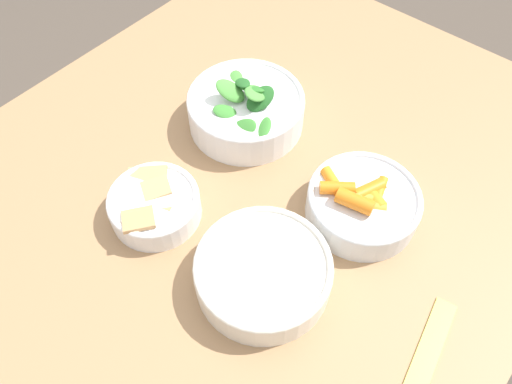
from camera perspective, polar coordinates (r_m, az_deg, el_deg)
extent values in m
plane|color=#4C4238|center=(1.44, -1.54, -17.33)|extent=(10.00, 10.00, 0.00)
cube|color=#99724C|center=(0.79, -2.65, -1.02)|extent=(1.18, 0.90, 0.03)
cube|color=olive|center=(1.50, 0.24, 11.82)|extent=(0.06, 0.06, 0.70)
cube|color=olive|center=(1.33, 27.04, -4.32)|extent=(0.06, 0.06, 0.70)
cylinder|color=silver|center=(0.76, 12.06, -1.50)|extent=(0.17, 0.17, 0.05)
torus|color=silver|center=(0.74, 12.36, -0.48)|extent=(0.17, 0.17, 0.01)
cylinder|color=orange|center=(0.74, 12.75, -1.72)|extent=(0.04, 0.05, 0.02)
cylinder|color=orange|center=(0.75, 13.29, -0.70)|extent=(0.04, 0.05, 0.02)
cylinder|color=orange|center=(0.75, 12.24, -0.73)|extent=(0.04, 0.05, 0.02)
cylinder|color=orange|center=(0.75, 12.76, 0.13)|extent=(0.05, 0.04, 0.02)
cylinder|color=orange|center=(0.76, 13.88, -0.09)|extent=(0.05, 0.03, 0.02)
cylinder|color=orange|center=(0.72, 11.23, -1.06)|extent=(0.03, 0.06, 0.02)
cylinder|color=orange|center=(0.75, 8.79, 1.11)|extent=(0.04, 0.05, 0.02)
cylinder|color=orange|center=(0.73, 9.26, 0.45)|extent=(0.05, 0.05, 0.02)
cylinder|color=white|center=(0.86, -1.15, 9.23)|extent=(0.20, 0.20, 0.06)
torus|color=white|center=(0.84, -1.18, 10.61)|extent=(0.20, 0.20, 0.01)
ellipsoid|color=#3D8433|center=(0.80, 0.62, 7.36)|extent=(0.07, 0.06, 0.04)
ellipsoid|color=#2D7028|center=(0.83, -0.46, 11.70)|extent=(0.03, 0.05, 0.04)
ellipsoid|color=#3D8433|center=(0.82, -3.58, 9.15)|extent=(0.04, 0.05, 0.02)
ellipsoid|color=#3D8433|center=(0.80, -1.54, 7.22)|extent=(0.05, 0.06, 0.04)
ellipsoid|color=#4C933D|center=(0.90, -2.15, 12.93)|extent=(0.05, 0.05, 0.02)
ellipsoid|color=#235B23|center=(0.83, -1.54, 12.35)|extent=(0.04, 0.04, 0.02)
ellipsoid|color=#4C933D|center=(0.82, -0.07, 11.23)|extent=(0.06, 0.05, 0.04)
ellipsoid|color=#4C933D|center=(0.88, -2.31, 12.78)|extent=(0.04, 0.05, 0.02)
ellipsoid|color=#235B23|center=(0.82, 0.50, 10.61)|extent=(0.06, 0.05, 0.04)
ellipsoid|color=#4C933D|center=(0.83, -2.95, 11.46)|extent=(0.05, 0.06, 0.04)
cylinder|color=silver|center=(0.69, 0.81, -9.27)|extent=(0.19, 0.19, 0.05)
torus|color=silver|center=(0.67, 0.83, -8.36)|extent=(0.19, 0.19, 0.01)
cylinder|color=#936042|center=(0.69, 0.80, -9.53)|extent=(0.17, 0.17, 0.03)
ellipsoid|color=#A36B4C|center=(0.68, 6.70, -9.41)|extent=(0.01, 0.01, 0.01)
ellipsoid|color=#8E5B3D|center=(0.66, -1.36, -10.67)|extent=(0.01, 0.01, 0.01)
ellipsoid|color=#AD7551|center=(0.69, 4.73, -7.05)|extent=(0.01, 0.01, 0.01)
ellipsoid|color=#A36B4C|center=(0.65, -3.02, -14.12)|extent=(0.01, 0.01, 0.01)
ellipsoid|color=#AD7551|center=(0.65, 3.72, -14.18)|extent=(0.01, 0.01, 0.01)
ellipsoid|color=#8E5B3D|center=(0.65, 0.05, -14.44)|extent=(0.01, 0.01, 0.01)
ellipsoid|color=#8E5B3D|center=(0.70, -0.44, -5.59)|extent=(0.01, 0.01, 0.01)
ellipsoid|color=#A36B4C|center=(0.68, -1.67, -7.27)|extent=(0.01, 0.01, 0.01)
ellipsoid|color=#A36B4C|center=(0.67, 7.24, -11.42)|extent=(0.01, 0.01, 0.01)
cylinder|color=#E0A88E|center=(0.69, -2.53, -6.29)|extent=(0.03, 0.03, 0.01)
cylinder|color=beige|center=(0.68, 1.26, -7.97)|extent=(0.03, 0.03, 0.01)
cylinder|color=white|center=(0.76, -11.45, -1.61)|extent=(0.14, 0.14, 0.04)
torus|color=white|center=(0.75, -11.70, -0.75)|extent=(0.14, 0.14, 0.01)
cube|color=tan|center=(0.77, -9.95, 0.30)|extent=(0.07, 0.06, 0.01)
cube|color=tan|center=(0.74, -10.76, -2.75)|extent=(0.08, 0.07, 0.02)
cube|color=tan|center=(0.75, -10.74, -0.61)|extent=(0.06, 0.06, 0.01)
cube|color=tan|center=(0.77, -12.34, 1.01)|extent=(0.08, 0.08, 0.02)
cube|color=tan|center=(0.76, -11.34, 0.42)|extent=(0.05, 0.05, 0.01)
cube|color=tan|center=(0.73, -13.31, -3.06)|extent=(0.06, 0.06, 0.01)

